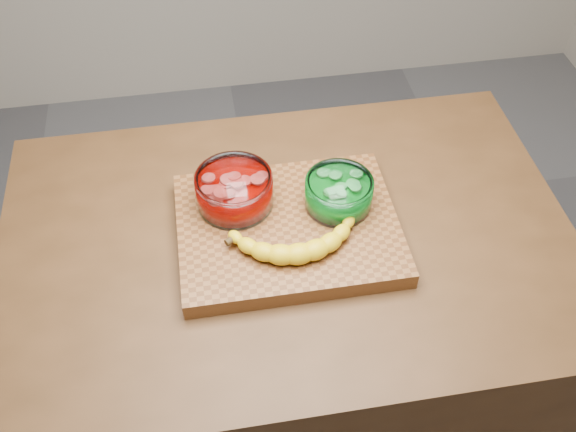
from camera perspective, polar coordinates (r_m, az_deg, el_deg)
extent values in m
plane|color=#595A5E|center=(2.11, 0.00, -17.72)|extent=(3.50, 3.50, 0.00)
cube|color=#472B15|center=(1.71, 0.00, -11.51)|extent=(1.20, 0.80, 0.90)
cube|color=brown|center=(1.32, 0.00, -1.16)|extent=(0.45, 0.35, 0.04)
cylinder|color=white|center=(1.32, -4.79, 2.29)|extent=(0.16, 0.16, 0.07)
cylinder|color=#BF0600|center=(1.33, -4.76, 1.97)|extent=(0.14, 0.14, 0.04)
cylinder|color=#F2544C|center=(1.31, -4.84, 2.88)|extent=(0.13, 0.13, 0.02)
cylinder|color=white|center=(1.32, 4.53, 2.07)|extent=(0.14, 0.14, 0.07)
cylinder|color=#0E9621|center=(1.33, 4.51, 1.80)|extent=(0.12, 0.12, 0.04)
cylinder|color=#6DE772|center=(1.31, 4.58, 2.64)|extent=(0.11, 0.11, 0.02)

